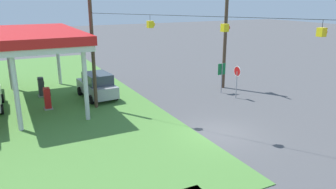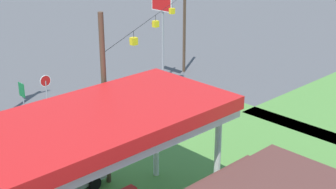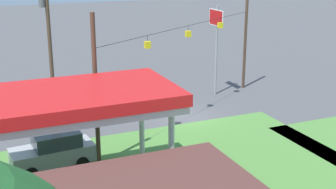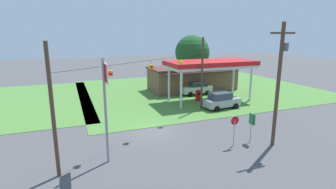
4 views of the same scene
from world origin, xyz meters
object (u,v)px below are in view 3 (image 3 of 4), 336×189
stop_sign_roadside (96,82)px  utility_pole_main (49,36)px  stop_sign_overhead (216,32)px  route_sign (73,87)px  car_at_pumps_front (54,150)px  gas_station_canopy (49,105)px  fuel_pump_near (92,181)px

stop_sign_roadside → utility_pole_main: size_ratio=0.26×
stop_sign_roadside → stop_sign_overhead: stop_sign_overhead is taller
stop_sign_overhead → route_sign: bearing=-4.1°
stop_sign_overhead → car_at_pumps_front: bearing=30.5°
route_sign → gas_station_canopy: bearing=74.1°
fuel_pump_near → route_sign: bearing=-98.8°
car_at_pumps_front → gas_station_canopy: bearing=76.1°
car_at_pumps_front → utility_pole_main: 11.43m
fuel_pump_near → stop_sign_overhead: size_ratio=0.21×
car_at_pumps_front → route_sign: size_ratio=1.86×
gas_station_canopy → route_sign: (-3.73, -13.08, -3.05)m
stop_sign_overhead → route_sign: 11.85m
fuel_pump_near → stop_sign_roadside: 13.78m
fuel_pump_near → stop_sign_roadside: stop_sign_roadside is taller
route_sign → utility_pole_main: size_ratio=0.25×
car_at_pumps_front → stop_sign_overhead: (-14.43, -8.50, 4.11)m
utility_pole_main → fuel_pump_near: bearing=87.1°
gas_station_canopy → stop_sign_roadside: (-5.48, -13.21, -2.95)m
gas_station_canopy → utility_pole_main: utility_pole_main is taller
stop_sign_roadside → route_sign: stop_sign_roadside is taller
fuel_pump_near → stop_sign_roadside: bearing=-106.0°
car_at_pumps_front → utility_pole_main: bearing=-104.4°
gas_station_canopy → stop_sign_roadside: size_ratio=4.54×
car_at_pumps_front → fuel_pump_near: bearing=101.4°
gas_station_canopy → fuel_pump_near: (-1.70, -0.00, -4.04)m
car_at_pumps_front → route_sign: 9.84m
car_at_pumps_front → utility_pole_main: utility_pole_main is taller
fuel_pump_near → stop_sign_roadside: size_ratio=0.61×
stop_sign_overhead → route_sign: (11.32, -0.81, -3.40)m
gas_station_canopy → stop_sign_roadside: bearing=-112.5°
utility_pole_main → stop_sign_roadside: bearing=162.1°
car_at_pumps_front → route_sign: route_sign is taller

